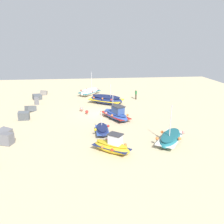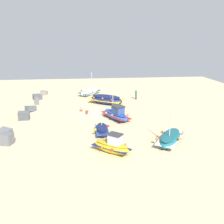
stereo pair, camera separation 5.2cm
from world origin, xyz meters
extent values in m
plane|color=#C6B289|center=(0.00, 0.00, 0.00)|extent=(58.69, 58.69, 0.00)
ellipsoid|color=#2D4C9E|center=(-2.11, -2.02, 0.42)|extent=(4.85, 3.58, 0.93)
cube|color=maroon|center=(-2.11, -2.02, 0.46)|extent=(4.70, 3.52, 0.16)
ellipsoid|color=navy|center=(-2.11, -2.02, 0.78)|extent=(4.26, 3.12, 0.21)
cube|color=#2D4784|center=(-2.60, -2.27, 1.28)|extent=(1.72, 1.53, 0.88)
cube|color=#333338|center=(-2.60, -2.27, 1.75)|extent=(2.00, 1.77, 0.06)
cylinder|color=#B7B7BC|center=(-1.62, -1.77, 2.03)|extent=(0.08, 0.08, 2.37)
sphere|color=yellow|center=(-0.54, -2.25, 0.79)|extent=(0.28, 0.28, 0.28)
sphere|color=#EA7F75|center=(-1.96, -0.90, 0.74)|extent=(0.28, 0.28, 0.28)
sphere|color=orange|center=(-1.69, -2.84, 0.68)|extent=(0.28, 0.28, 0.28)
sphere|color=orange|center=(-3.11, -1.49, 0.76)|extent=(0.28, 0.28, 0.28)
sphere|color=orange|center=(-2.84, -3.43, 0.64)|extent=(0.28, 0.28, 0.28)
ellipsoid|color=gold|center=(-10.90, -0.58, 0.44)|extent=(3.15, 3.52, 0.96)
cube|color=navy|center=(-10.90, -0.58, 0.48)|extent=(3.05, 3.40, 0.16)
ellipsoid|color=gold|center=(-10.90, -0.58, 0.81)|extent=(2.73, 3.07, 0.22)
cube|color=silver|center=(-11.12, -0.87, 1.30)|extent=(1.25, 1.30, 0.85)
cube|color=#333338|center=(-11.12, -0.87, 1.76)|extent=(1.45, 1.51, 0.06)
sphere|color=#EA7F75|center=(-9.74, -0.25, 0.68)|extent=(0.25, 0.25, 0.25)
sphere|color=orange|center=(-11.14, 0.23, 0.69)|extent=(0.25, 0.25, 0.25)
sphere|color=orange|center=(-10.35, -1.02, 0.78)|extent=(0.25, 0.25, 0.25)
sphere|color=red|center=(-11.75, -0.53, 0.67)|extent=(0.25, 0.25, 0.25)
sphere|color=orange|center=(-10.95, -1.78, 0.66)|extent=(0.25, 0.25, 0.25)
ellipsoid|color=navy|center=(4.91, -1.49, 0.62)|extent=(4.71, 5.59, 1.39)
cube|color=gold|center=(4.91, -1.49, 0.68)|extent=(4.59, 5.42, 0.26)
ellipsoid|color=#151E45|center=(4.91, -1.49, 1.14)|extent=(4.09, 4.89, 0.34)
cylinder|color=#B7B7BC|center=(4.49, -2.12, 2.17)|extent=(0.08, 0.08, 1.87)
sphere|color=red|center=(3.16, -2.10, 1.07)|extent=(0.24, 0.24, 0.24)
sphere|color=red|center=(5.44, -2.73, 1.05)|extent=(0.24, 0.24, 0.24)
sphere|color=orange|center=(3.97, -0.87, 1.08)|extent=(0.24, 0.24, 0.24)
sphere|color=red|center=(6.26, -1.49, 0.99)|extent=(0.24, 0.24, 0.24)
sphere|color=orange|center=(4.79, 0.37, 1.06)|extent=(0.24, 0.24, 0.24)
ellipsoid|color=white|center=(11.14, 0.89, 0.54)|extent=(4.66, 4.23, 1.20)
cube|color=#1E6670|center=(11.14, 0.89, 0.59)|extent=(4.51, 4.11, 0.21)
ellipsoid|color=beige|center=(11.14, 0.89, 0.99)|extent=(4.07, 3.68, 0.28)
cylinder|color=#B7B7BC|center=(11.64, 0.49, 2.53)|extent=(0.08, 0.08, 2.91)
sphere|color=#EA7F75|center=(11.48, -0.60, 0.97)|extent=(0.27, 0.27, 0.27)
sphere|color=orange|center=(12.04, 1.38, 0.96)|extent=(0.27, 0.27, 0.27)
sphere|color=#EA7F75|center=(10.23, 0.40, 0.84)|extent=(0.27, 0.27, 0.27)
sphere|color=red|center=(10.79, 2.38, 0.91)|extent=(0.27, 0.27, 0.27)
ellipsoid|color=#1E6670|center=(-9.57, -6.30, 0.43)|extent=(4.56, 3.86, 0.86)
cube|color=white|center=(-9.57, -6.30, 0.47)|extent=(4.45, 3.81, 0.08)
ellipsoid|color=#1A565F|center=(-9.57, -6.30, 0.78)|extent=(4.01, 3.39, 0.14)
cylinder|color=#B7B7BC|center=(-9.91, -6.07, 2.32)|extent=(0.08, 0.08, 2.93)
sphere|color=orange|center=(-10.00, -4.88, 0.68)|extent=(0.29, 0.29, 0.29)
sphere|color=orange|center=(-10.42, -6.84, 0.76)|extent=(0.29, 0.29, 0.29)
sphere|color=orange|center=(-8.73, -5.77, 0.76)|extent=(0.29, 0.29, 0.29)
sphere|color=#EA7F75|center=(-9.14, -7.73, 0.79)|extent=(0.29, 0.29, 0.29)
ellipsoid|color=navy|center=(-6.70, -0.05, 0.39)|extent=(3.06, 1.31, 0.82)
cube|color=#2D4C9E|center=(-6.70, -0.05, 0.43)|extent=(2.94, 1.34, 0.10)
ellipsoid|color=#151E45|center=(-6.70, -0.05, 0.72)|extent=(2.70, 1.14, 0.16)
cylinder|color=#B7B7BC|center=(-6.27, -0.04, 1.70)|extent=(0.08, 0.08, 1.82)
sphere|color=red|center=(-6.15, -0.76, 0.61)|extent=(0.26, 0.26, 0.26)
sphere|color=yellow|center=(-7.24, 0.65, 0.70)|extent=(0.26, 0.26, 0.26)
cylinder|color=brown|center=(7.00, -6.61, 0.43)|extent=(0.14, 0.14, 0.87)
cylinder|color=brown|center=(7.13, -6.52, 0.43)|extent=(0.14, 0.14, 0.87)
cylinder|color=#236B33|center=(7.06, -6.56, 1.15)|extent=(0.32, 0.32, 0.56)
sphere|color=tan|center=(7.06, -6.56, 1.54)|extent=(0.22, 0.22, 0.22)
cube|color=slate|center=(-8.22, 8.92, 0.53)|extent=(1.21, 1.33, 1.13)
cube|color=slate|center=(-5.81, 10.00, 0.26)|extent=(1.73, 1.66, 0.73)
cube|color=#4C5156|center=(-1.45, 9.05, 0.53)|extent=(0.95, 1.39, 1.26)
cube|color=#4C5156|center=(2.22, 9.08, 0.37)|extent=(1.67, 1.55, 1.09)
cube|color=slate|center=(5.63, 8.95, 0.55)|extent=(0.99, 0.83, 1.18)
cube|color=#4C5156|center=(8.89, 9.49, 0.38)|extent=(1.79, 1.78, 1.05)
cube|color=slate|center=(12.21, 9.01, 0.35)|extent=(1.04, 1.24, 0.88)
cylinder|color=#3F3F42|center=(1.33, 2.18, 0.06)|extent=(0.08, 0.08, 0.13)
sphere|color=#EA7F75|center=(1.33, 2.18, 0.39)|extent=(0.52, 0.52, 0.52)
cylinder|color=#3F3F42|center=(0.05, 1.47, 0.06)|extent=(0.08, 0.08, 0.12)
sphere|color=red|center=(0.05, 1.47, 0.34)|extent=(0.43, 0.43, 0.43)
camera|label=1|loc=(-28.66, 1.37, 9.28)|focal=36.69mm
camera|label=2|loc=(-28.67, 1.32, 9.28)|focal=36.69mm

